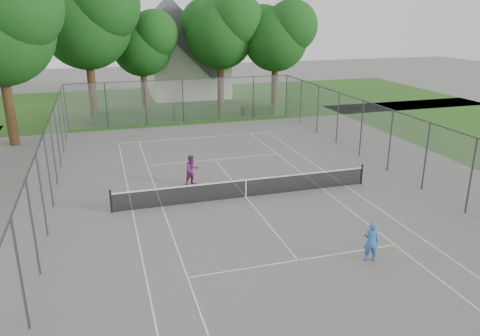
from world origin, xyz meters
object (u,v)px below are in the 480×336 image
object	(u,v)px
tennis_net	(246,188)
house	(188,59)
girl_player	(371,241)
woman_player	(192,170)

from	to	relation	value
tennis_net	house	xyz separation A→B (m)	(2.78, 28.96, 3.42)
house	girl_player	bearing A→B (deg)	-90.40
girl_player	house	bearing A→B (deg)	-71.15
house	woman_player	distance (m)	27.13
tennis_net	woman_player	size ratio (longest dim) A/B	7.82
tennis_net	house	size ratio (longest dim) A/B	1.32
tennis_net	woman_player	world-z (taller)	woman_player
tennis_net	house	bearing A→B (deg)	84.52
tennis_net	girl_player	distance (m)	7.57
house	girl_player	xyz separation A→B (m)	(-0.25, -36.09, -3.16)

